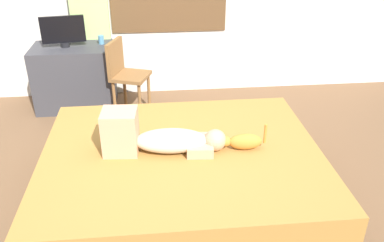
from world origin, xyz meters
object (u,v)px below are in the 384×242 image
Objects in this scene: cat at (243,141)px; tv_monitor at (63,31)px; desk at (75,77)px; cup at (101,40)px; chair_by_desk at (124,72)px; bed at (182,176)px; person_lying at (158,138)px.

cat is 2.58m from tv_monitor.
cup reaches higher than desk.
cat is at bearing -59.98° from chair_by_desk.
cup is (-0.77, 2.01, 0.55)m from bed.
desk is (-1.59, 1.96, -0.18)m from cat.
cup reaches higher than person_lying.
cat is 0.42× the size of chair_by_desk.
person_lying is at bearing -63.98° from desk.
person_lying is 1.70m from chair_by_desk.
bed is at bearing -58.83° from tv_monitor.
bed is 2.36m from tv_monitor.
desk is 1.05× the size of chair_by_desk.
bed is at bearing -60.15° from desk.
cat is 2.52m from desk.
cup reaches higher than cat.
tv_monitor is at bearing -169.53° from cup.
person_lying is 2.63× the size of cat.
chair_by_desk is at bearing -51.00° from cup.
tv_monitor reaches higher than desk.
desk is 0.54m from cup.
cat is at bearing -3.89° from person_lying.
tv_monitor is at bearing 159.55° from chair_by_desk.
chair_by_desk is at bearing 101.40° from person_lying.
desk is at bearing 157.69° from chair_by_desk.
bed is at bearing 177.61° from cat.
tv_monitor reaches higher than bed.
cat is at bearing -2.39° from bed.
person_lying is 1.96× the size of tv_monitor.
tv_monitor is (-1.17, 1.94, 0.68)m from bed.
cup is 0.11× the size of chair_by_desk.
cup is at bearing 129.00° from chair_by_desk.
cup reaches higher than bed.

